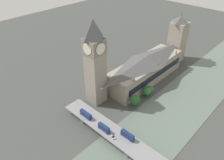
{
  "coord_description": "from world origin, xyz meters",
  "views": [
    {
      "loc": [
        -86.85,
        149.39,
        123.95
      ],
      "look_at": [
        20.78,
        35.7,
        18.42
      ],
      "focal_mm": 35.0,
      "sensor_mm": 36.0,
      "label": 1
    }
  ],
  "objects_px": {
    "victoria_tower": "(177,39)",
    "car_southbound_tail": "(113,137)",
    "double_decker_bus_mid": "(127,135)",
    "parliament_hall": "(146,68)",
    "clock_tower": "(95,61)",
    "double_decker_bus_lead": "(86,114)",
    "double_decker_bus_rear": "(104,128)",
    "road_bridge": "(132,147)"
  },
  "relations": [
    {
      "from": "double_decker_bus_mid",
      "to": "car_southbound_tail",
      "type": "distance_m",
      "value": 10.1
    },
    {
      "from": "double_decker_bus_rear",
      "to": "car_southbound_tail",
      "type": "xyz_separation_m",
      "value": [
        -9.49,
        0.5,
        -2.02
      ]
    },
    {
      "from": "clock_tower",
      "to": "double_decker_bus_lead",
      "type": "xyz_separation_m",
      "value": [
        -14.76,
        25.04,
        -31.15
      ]
    },
    {
      "from": "car_southbound_tail",
      "to": "double_decker_bus_mid",
      "type": "bearing_deg",
      "value": -136.54
    },
    {
      "from": "clock_tower",
      "to": "double_decker_bus_lead",
      "type": "height_order",
      "value": "clock_tower"
    },
    {
      "from": "double_decker_bus_lead",
      "to": "double_decker_bus_rear",
      "type": "relative_size",
      "value": 1.11
    },
    {
      "from": "clock_tower",
      "to": "car_southbound_tail",
      "type": "relative_size",
      "value": 19.28
    },
    {
      "from": "clock_tower",
      "to": "victoria_tower",
      "type": "distance_m",
      "value": 115.03
    },
    {
      "from": "parliament_hall",
      "to": "car_southbound_tail",
      "type": "distance_m",
      "value": 88.41
    },
    {
      "from": "parliament_hall",
      "to": "double_decker_bus_rear",
      "type": "height_order",
      "value": "parliament_hall"
    },
    {
      "from": "clock_tower",
      "to": "victoria_tower",
      "type": "relative_size",
      "value": 1.31
    },
    {
      "from": "victoria_tower",
      "to": "double_decker_bus_mid",
      "type": "xyz_separation_m",
      "value": [
        -39.72,
        132.64,
        -17.42
      ]
    },
    {
      "from": "double_decker_bus_rear",
      "to": "victoria_tower",
      "type": "bearing_deg",
      "value": -80.58
    },
    {
      "from": "double_decker_bus_rear",
      "to": "car_southbound_tail",
      "type": "height_order",
      "value": "double_decker_bus_rear"
    },
    {
      "from": "double_decker_bus_rear",
      "to": "double_decker_bus_lead",
      "type": "bearing_deg",
      "value": -0.79
    },
    {
      "from": "double_decker_bus_rear",
      "to": "clock_tower",
      "type": "bearing_deg",
      "value": -36.04
    },
    {
      "from": "road_bridge",
      "to": "car_southbound_tail",
      "type": "height_order",
      "value": "car_southbound_tail"
    },
    {
      "from": "parliament_hall",
      "to": "car_southbound_tail",
      "type": "bearing_deg",
      "value": 111.63
    },
    {
      "from": "victoria_tower",
      "to": "double_decker_bus_mid",
      "type": "relative_size",
      "value": 5.22
    },
    {
      "from": "clock_tower",
      "to": "victoria_tower",
      "type": "xyz_separation_m",
      "value": [
        -11.74,
        -113.62,
        -13.6
      ]
    },
    {
      "from": "parliament_hall",
      "to": "double_decker_bus_lead",
      "type": "height_order",
      "value": "parliament_hall"
    },
    {
      "from": "victoria_tower",
      "to": "car_southbound_tail",
      "type": "relative_size",
      "value": 14.75
    },
    {
      "from": "road_bridge",
      "to": "double_decker_bus_lead",
      "type": "distance_m",
      "value": 43.64
    },
    {
      "from": "road_bridge",
      "to": "victoria_tower",
      "type": "bearing_deg",
      "value": -71.12
    },
    {
      "from": "victoria_tower",
      "to": "double_decker_bus_lead",
      "type": "xyz_separation_m",
      "value": [
        -3.02,
        138.66,
        -17.55
      ]
    },
    {
      "from": "double_decker_bus_mid",
      "to": "car_southbound_tail",
      "type": "bearing_deg",
      "value": 43.46
    },
    {
      "from": "double_decker_bus_mid",
      "to": "parliament_hall",
      "type": "bearing_deg",
      "value": -62.17
    },
    {
      "from": "road_bridge",
      "to": "car_southbound_tail",
      "type": "distance_m",
      "value": 14.46
    },
    {
      "from": "double_decker_bus_lead",
      "to": "car_southbound_tail",
      "type": "xyz_separation_m",
      "value": [
        -29.53,
        0.78,
        -1.98
      ]
    },
    {
      "from": "double_decker_bus_lead",
      "to": "parliament_hall",
      "type": "bearing_deg",
      "value": -87.91
    },
    {
      "from": "victoria_tower",
      "to": "double_decker_bus_mid",
      "type": "distance_m",
      "value": 139.55
    },
    {
      "from": "parliament_hall",
      "to": "double_decker_bus_mid",
      "type": "distance_m",
      "value": 85.11
    },
    {
      "from": "double_decker_bus_mid",
      "to": "double_decker_bus_rear",
      "type": "xyz_separation_m",
      "value": [
        16.66,
        6.29,
        -0.09
      ]
    },
    {
      "from": "double_decker_bus_rear",
      "to": "car_southbound_tail",
      "type": "relative_size",
      "value": 2.65
    },
    {
      "from": "victoria_tower",
      "to": "car_southbound_tail",
      "type": "bearing_deg",
      "value": 103.14
    },
    {
      "from": "victoria_tower",
      "to": "double_decker_bus_lead",
      "type": "distance_m",
      "value": 139.8
    },
    {
      "from": "victoria_tower",
      "to": "car_southbound_tail",
      "type": "height_order",
      "value": "victoria_tower"
    },
    {
      "from": "road_bridge",
      "to": "car_southbound_tail",
      "type": "xyz_separation_m",
      "value": [
        13.84,
        3.77,
        1.84
      ]
    },
    {
      "from": "victoria_tower",
      "to": "road_bridge",
      "type": "height_order",
      "value": "victoria_tower"
    },
    {
      "from": "road_bridge",
      "to": "double_decker_bus_rear",
      "type": "bearing_deg",
      "value": 7.98
    },
    {
      "from": "victoria_tower",
      "to": "car_southbound_tail",
      "type": "xyz_separation_m",
      "value": [
        -32.55,
        139.44,
        -19.52
      ]
    },
    {
      "from": "double_decker_bus_lead",
      "to": "double_decker_bus_rear",
      "type": "height_order",
      "value": "double_decker_bus_rear"
    }
  ]
}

